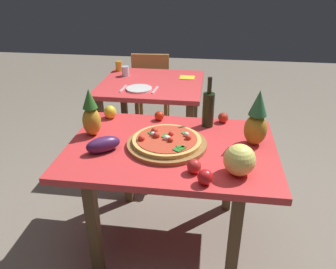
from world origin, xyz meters
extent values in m
plane|color=gray|center=(0.00, 0.00, 0.00)|extent=(10.00, 10.00, 0.00)
cube|color=brown|center=(-0.38, -0.38, 0.34)|extent=(0.06, 0.06, 0.69)
cube|color=brown|center=(0.38, -0.38, 0.34)|extent=(0.06, 0.06, 0.69)
cube|color=brown|center=(-0.38, 0.38, 0.34)|extent=(0.06, 0.06, 0.69)
cube|color=brown|center=(0.38, 0.38, 0.34)|extent=(0.06, 0.06, 0.69)
cube|color=red|center=(0.00, 0.00, 0.71)|extent=(1.23, 0.86, 0.04)
cube|color=brown|center=(-0.71, 0.79, 0.34)|extent=(0.06, 0.06, 0.69)
cube|color=brown|center=(0.05, 0.79, 0.34)|extent=(0.06, 0.06, 0.69)
cube|color=brown|center=(-0.71, 1.56, 0.34)|extent=(0.06, 0.06, 0.69)
cube|color=brown|center=(0.05, 1.56, 0.34)|extent=(0.06, 0.06, 0.69)
cube|color=#D93B3D|center=(-0.33, 1.17, 0.71)|extent=(0.92, 0.87, 0.04)
cube|color=olive|center=(-0.31, 2.08, 0.21)|extent=(0.04, 0.04, 0.41)
cube|color=olive|center=(-0.64, 2.06, 0.21)|extent=(0.04, 0.04, 0.41)
cube|color=olive|center=(-0.28, 1.76, 0.21)|extent=(0.04, 0.04, 0.41)
cube|color=olive|center=(-0.61, 1.73, 0.21)|extent=(0.04, 0.04, 0.41)
cube|color=olive|center=(-0.46, 1.91, 0.43)|extent=(0.43, 0.43, 0.04)
cube|color=olive|center=(-0.45, 1.73, 0.65)|extent=(0.40, 0.07, 0.40)
cylinder|color=olive|center=(-0.03, -0.01, 0.74)|extent=(0.47, 0.47, 0.02)
cylinder|color=#E1AF58|center=(-0.03, -0.01, 0.76)|extent=(0.41, 0.41, 0.02)
cylinder|color=#C6432B|center=(-0.03, -0.01, 0.78)|extent=(0.36, 0.36, 0.00)
sphere|color=red|center=(-0.17, -0.05, 0.79)|extent=(0.04, 0.04, 0.04)
sphere|color=red|center=(0.10, 0.00, 0.79)|extent=(0.04, 0.04, 0.04)
sphere|color=red|center=(-0.09, 0.00, 0.79)|extent=(0.04, 0.04, 0.04)
sphere|color=red|center=(0.00, -0.04, 0.79)|extent=(0.03, 0.03, 0.03)
sphere|color=red|center=(-0.01, 0.04, 0.79)|extent=(0.03, 0.03, 0.03)
sphere|color=red|center=(-0.11, 0.06, 0.79)|extent=(0.04, 0.04, 0.04)
cube|color=#327D29|center=(0.06, -0.10, 0.78)|extent=(0.05, 0.04, 0.00)
cube|color=#277B21|center=(-0.12, 0.05, 0.78)|extent=(0.05, 0.05, 0.00)
cube|color=#2D7E22|center=(0.08, -0.12, 0.78)|extent=(0.05, 0.05, 0.00)
cube|color=#2E802D|center=(-0.04, 0.02, 0.78)|extent=(0.04, 0.05, 0.00)
cube|color=#308239|center=(0.08, 0.06, 0.78)|extent=(0.05, 0.05, 0.00)
cube|color=#277B2B|center=(0.05, -0.14, 0.78)|extent=(0.05, 0.05, 0.00)
sphere|color=white|center=(-0.02, -0.01, 0.79)|extent=(0.03, 0.03, 0.03)
sphere|color=white|center=(-0.11, 0.02, 0.79)|extent=(0.03, 0.03, 0.03)
sphere|color=white|center=(-0.03, -0.02, 0.79)|extent=(0.03, 0.03, 0.03)
sphere|color=white|center=(0.09, 0.04, 0.79)|extent=(0.03, 0.03, 0.03)
cylinder|color=black|center=(0.20, 0.30, 0.84)|extent=(0.08, 0.08, 0.23)
cylinder|color=black|center=(0.20, 0.30, 1.00)|extent=(0.03, 0.03, 0.09)
cylinder|color=black|center=(0.20, 0.30, 1.05)|extent=(0.03, 0.03, 0.02)
ellipsoid|color=#AC8024|center=(0.49, 0.09, 0.82)|extent=(0.13, 0.13, 0.19)
cone|color=#2B6639|center=(0.49, 0.09, 0.99)|extent=(0.11, 0.11, 0.15)
ellipsoid|color=gold|center=(-0.51, 0.08, 0.82)|extent=(0.11, 0.11, 0.18)
cone|color=#2B6A24|center=(-0.51, 0.08, 0.97)|extent=(0.09, 0.09, 0.12)
sphere|color=#EDE26B|center=(0.38, -0.25, 0.81)|extent=(0.16, 0.16, 0.16)
ellipsoid|color=yellow|center=(-0.47, 0.34, 0.77)|extent=(0.09, 0.09, 0.09)
ellipsoid|color=#441F4E|center=(-0.38, -0.12, 0.77)|extent=(0.21, 0.19, 0.09)
sphere|color=red|center=(-0.13, 0.35, 0.76)|extent=(0.07, 0.07, 0.07)
sphere|color=red|center=(0.15, -0.27, 0.77)|extent=(0.08, 0.08, 0.08)
sphere|color=red|center=(0.31, 0.38, 0.76)|extent=(0.07, 0.07, 0.07)
sphere|color=red|center=(0.21, -0.36, 0.77)|extent=(0.08, 0.08, 0.08)
cylinder|color=gold|center=(-0.72, 1.49, 0.78)|extent=(0.07, 0.07, 0.10)
cylinder|color=silver|center=(-0.62, 1.33, 0.77)|extent=(0.07, 0.07, 0.09)
cylinder|color=white|center=(-0.40, 0.95, 0.74)|extent=(0.22, 0.22, 0.02)
cube|color=silver|center=(-0.54, 0.95, 0.73)|extent=(0.03, 0.18, 0.01)
cube|color=silver|center=(-0.26, 0.95, 0.73)|extent=(0.03, 0.18, 0.01)
cube|color=yellow|center=(-0.02, 1.35, 0.73)|extent=(0.14, 0.12, 0.01)
camera|label=1|loc=(0.22, -1.72, 1.68)|focal=35.76mm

